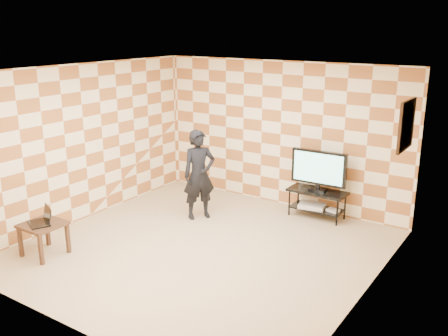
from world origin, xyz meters
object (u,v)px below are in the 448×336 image
(tv_stand, at_px, (317,198))
(person, at_px, (199,175))
(tv, at_px, (319,169))
(side_table, at_px, (43,229))

(tv_stand, bearing_deg, person, -146.08)
(person, bearing_deg, tv, -21.38)
(tv_stand, relative_size, tv, 1.03)
(side_table, xyz_separation_m, person, (1.03, 2.49, 0.38))
(tv_stand, distance_m, person, 2.13)
(person, bearing_deg, side_table, -167.64)
(side_table, relative_size, person, 0.36)
(side_table, distance_m, person, 2.73)
(side_table, height_order, person, person)
(person, bearing_deg, tv_stand, -21.31)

